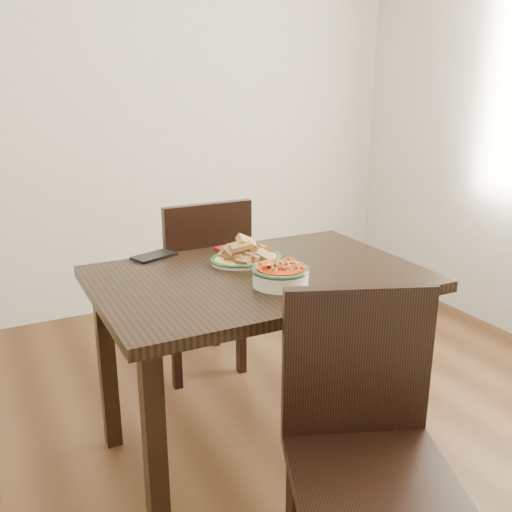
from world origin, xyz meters
name	(u,v)px	position (x,y,z in m)	size (l,w,h in m)	color
floor	(276,450)	(0.00, 0.00, 0.00)	(3.50, 3.50, 0.00)	#3D2513
wall_back	(137,100)	(0.00, 1.75, 1.30)	(3.50, 0.10, 2.60)	beige
dining_table	(258,300)	(-0.07, 0.03, 0.65)	(1.16, 0.78, 0.75)	black
chair_far	(201,279)	(-0.02, 0.73, 0.50)	(0.42, 0.42, 0.89)	black
chair_near	(364,436)	(-0.09, -0.65, 0.50)	(0.54, 0.54, 0.89)	black
fish_plate	(246,251)	(-0.05, 0.18, 0.79)	(0.28, 0.22, 0.11)	beige
noodle_bowl	(280,273)	(-0.06, -0.11, 0.79)	(0.20, 0.20, 0.08)	beige
smartphone	(154,256)	(-0.34, 0.39, 0.76)	(0.17, 0.09, 0.01)	black
napkin	(235,249)	(-0.02, 0.34, 0.76)	(0.13, 0.11, 0.01)	maroon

